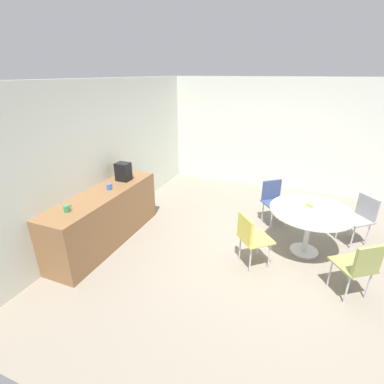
{
  "coord_description": "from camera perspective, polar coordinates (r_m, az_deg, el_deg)",
  "views": [
    {
      "loc": [
        -3.99,
        -0.24,
        2.68
      ],
      "look_at": [
        -0.22,
        1.27,
        0.95
      ],
      "focal_mm": 26.32,
      "sensor_mm": 36.0,
      "label": 1
    }
  ],
  "objects": [
    {
      "name": "ground_plane",
      "position": [
        4.81,
        15.54,
        -11.76
      ],
      "size": [
        6.0,
        6.0,
        0.0
      ],
      "primitive_type": "plane",
      "color": "gray"
    },
    {
      "name": "wall_back",
      "position": [
        5.32,
        -16.75,
        7.05
      ],
      "size": [
        6.0,
        0.1,
        2.6
      ],
      "primitive_type": "cube",
      "color": "silver",
      "rests_on": "ground_plane"
    },
    {
      "name": "wall_side_right",
      "position": [
        7.13,
        19.85,
        10.57
      ],
      "size": [
        0.1,
        6.0,
        2.6
      ],
      "primitive_type": "cube",
      "color": "silver",
      "rests_on": "ground_plane"
    },
    {
      "name": "counter_block",
      "position": [
        4.93,
        -17.11,
        -4.92
      ],
      "size": [
        2.29,
        0.6,
        0.9
      ],
      "primitive_type": "cube",
      "color": "brown",
      "rests_on": "ground_plane"
    },
    {
      "name": "round_table",
      "position": [
        4.7,
        22.82,
        -4.69
      ],
      "size": [
        1.23,
        1.23,
        0.75
      ],
      "color": "silver",
      "rests_on": "ground_plane"
    },
    {
      "name": "chair_gray",
      "position": [
        5.44,
        31.08,
        -3.86
      ],
      "size": [
        0.59,
        0.59,
        0.83
      ],
      "color": "silver",
      "rests_on": "ground_plane"
    },
    {
      "name": "chair_navy",
      "position": [
        5.49,
        16.17,
        -1.04
      ],
      "size": [
        0.59,
        0.59,
        0.83
      ],
      "color": "silver",
      "rests_on": "ground_plane"
    },
    {
      "name": "chair_yellow",
      "position": [
        4.19,
        11.71,
        -8.49
      ],
      "size": [
        0.59,
        0.59,
        0.83
      ],
      "color": "silver",
      "rests_on": "ground_plane"
    },
    {
      "name": "chair_olive",
      "position": [
        4.1,
        30.89,
        -12.41
      ],
      "size": [
        0.59,
        0.59,
        0.83
      ],
      "color": "silver",
      "rests_on": "ground_plane"
    },
    {
      "name": "fruit_bowl",
      "position": [
        4.61,
        22.82,
        -3.04
      ],
      "size": [
        0.24,
        0.24,
        0.11
      ],
      "color": "silver",
      "rests_on": "round_table"
    },
    {
      "name": "mug_white",
      "position": [
        4.26,
        -24.05,
        -3.09
      ],
      "size": [
        0.13,
        0.08,
        0.09
      ],
      "color": "#338C59",
      "rests_on": "counter_block"
    },
    {
      "name": "mug_green",
      "position": [
        4.82,
        -16.45,
        1.02
      ],
      "size": [
        0.13,
        0.08,
        0.09
      ],
      "color": "#3F66BF",
      "rests_on": "counter_block"
    },
    {
      "name": "coffee_maker",
      "position": [
        5.14,
        -13.74,
        4.02
      ],
      "size": [
        0.2,
        0.24,
        0.32
      ],
      "primitive_type": "cube",
      "color": "black",
      "rests_on": "counter_block"
    }
  ]
}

